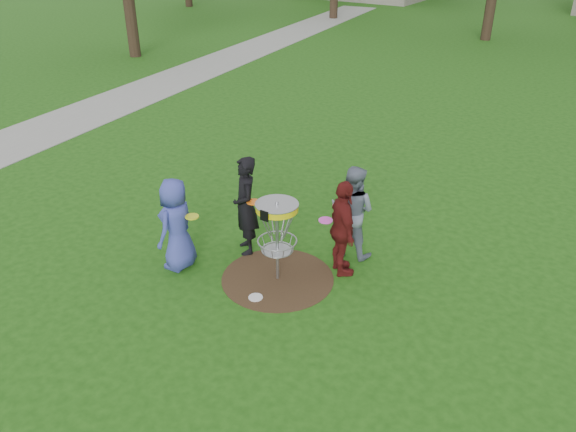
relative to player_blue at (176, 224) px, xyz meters
The scene contains 10 objects.
ground 1.83m from the player_blue, 20.51° to the left, with size 100.00×100.00×0.00m, color #19470F.
dirt_patch 1.83m from the player_blue, 20.51° to the left, with size 1.80×1.80×0.01m, color #47331E.
concrete_path 12.07m from the player_blue, 134.55° to the left, with size 2.20×40.00×0.02m, color #9E9E99.
player_blue is the anchor object (origin of this frame).
player_black 1.18m from the player_blue, 58.09° to the left, with size 0.63×0.41×1.72m, color black.
player_grey 2.87m from the player_blue, 41.69° to the left, with size 0.78×0.61×1.61m, color slate.
player_maroon 2.64m from the player_blue, 29.41° to the left, with size 0.94×0.39×1.61m, color #5A1514.
disc_on_grass 1.75m from the player_blue, ahead, with size 0.22×0.22×0.02m, color white.
disc_golf_basket 1.68m from the player_blue, 20.49° to the left, with size 0.66×0.67×1.38m.
held_discs 1.63m from the player_blue, 35.38° to the left, with size 2.06×1.78×0.12m.
Camera 1 is at (4.25, -6.11, 5.12)m, focal length 35.00 mm.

